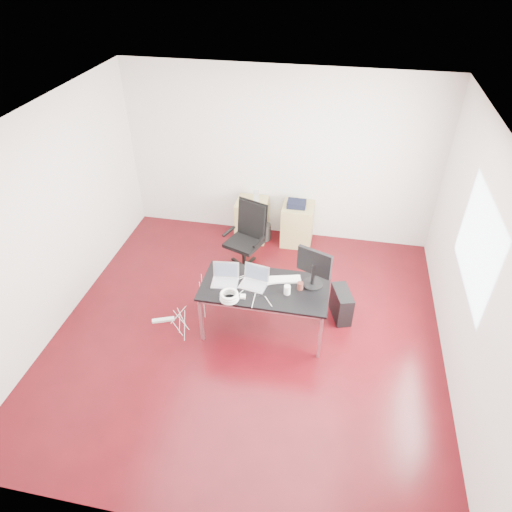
% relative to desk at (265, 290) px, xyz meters
% --- Properties ---
extents(room_shell, '(5.00, 5.00, 5.00)m').
position_rel_desk_xyz_m(room_shell, '(-0.17, -0.09, 0.73)').
color(room_shell, '#3B060B').
rests_on(room_shell, ground).
extents(desk, '(1.60, 0.80, 0.73)m').
position_rel_desk_xyz_m(desk, '(0.00, 0.00, 0.00)').
color(desk, black).
rests_on(desk, ground).
extents(office_chair, '(0.62, 0.63, 1.08)m').
position_rel_desk_xyz_m(office_chair, '(-0.51, 1.29, -0.07)').
color(office_chair, black).
rests_on(office_chair, ground).
extents(filing_cabinet_left, '(0.50, 0.50, 0.70)m').
position_rel_desk_xyz_m(filing_cabinet_left, '(-0.61, 2.14, -0.33)').
color(filing_cabinet_left, '#A28F51').
rests_on(filing_cabinet_left, ground).
extents(filing_cabinet_right, '(0.50, 0.50, 0.70)m').
position_rel_desk_xyz_m(filing_cabinet_right, '(0.16, 2.14, -0.33)').
color(filing_cabinet_right, '#A28F51').
rests_on(filing_cabinet_right, ground).
extents(pc_tower, '(0.33, 0.49, 0.44)m').
position_rel_desk_xyz_m(pc_tower, '(0.98, 0.44, -0.46)').
color(pc_tower, black).
rests_on(pc_tower, ground).
extents(wastebasket, '(0.31, 0.31, 0.28)m').
position_rel_desk_xyz_m(wastebasket, '(-0.40, 2.12, -0.54)').
color(wastebasket, black).
rests_on(wastebasket, ground).
extents(power_strip, '(0.30, 0.17, 0.04)m').
position_rel_desk_xyz_m(power_strip, '(-1.38, -0.13, -0.66)').
color(power_strip, white).
rests_on(power_strip, ground).
extents(laptop_left, '(0.36, 0.29, 0.23)m').
position_rel_desk_xyz_m(laptop_left, '(-0.51, 0.01, 0.11)').
color(laptop_left, silver).
rests_on(laptop_left, desk).
extents(laptop_right, '(0.37, 0.31, 0.23)m').
position_rel_desk_xyz_m(laptop_right, '(-0.14, 0.03, 0.11)').
color(laptop_right, silver).
rests_on(laptop_right, desk).
extents(monitor, '(0.44, 0.26, 0.51)m').
position_rel_desk_xyz_m(monitor, '(0.58, 0.17, 0.34)').
color(monitor, black).
rests_on(monitor, desk).
extents(keyboard, '(0.46, 0.25, 0.02)m').
position_rel_desk_xyz_m(keyboard, '(0.21, 0.17, 0.06)').
color(keyboard, white).
rests_on(keyboard, desk).
extents(cup_white, '(0.09, 0.09, 0.12)m').
position_rel_desk_xyz_m(cup_white, '(0.29, -0.07, 0.11)').
color(cup_white, white).
rests_on(cup_white, desk).
extents(cup_brown, '(0.09, 0.09, 0.10)m').
position_rel_desk_xyz_m(cup_brown, '(0.43, 0.04, 0.10)').
color(cup_brown, '#5D2820').
rests_on(cup_brown, desk).
extents(cable_coil, '(0.24, 0.24, 0.11)m').
position_rel_desk_xyz_m(cable_coil, '(-0.38, -0.32, 0.11)').
color(cable_coil, white).
rests_on(cable_coil, desk).
extents(power_adapter, '(0.08, 0.08, 0.03)m').
position_rel_desk_xyz_m(power_adapter, '(-0.23, -0.25, 0.07)').
color(power_adapter, white).
rests_on(power_adapter, desk).
extents(speaker, '(0.10, 0.09, 0.18)m').
position_rel_desk_xyz_m(speaker, '(-0.54, 2.17, 0.11)').
color(speaker, '#9E9E9E').
rests_on(speaker, filing_cabinet_left).
extents(navy_garment, '(0.30, 0.24, 0.09)m').
position_rel_desk_xyz_m(navy_garment, '(0.13, 2.11, 0.07)').
color(navy_garment, black).
rests_on(navy_garment, filing_cabinet_right).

